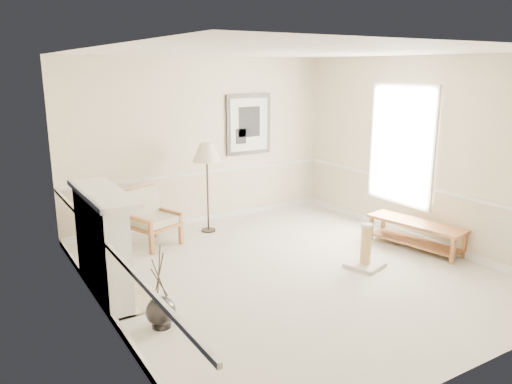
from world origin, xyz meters
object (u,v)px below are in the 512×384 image
at_px(bench, 416,231).
at_px(scratching_post, 365,254).
at_px(floor_lamp, 207,155).
at_px(floor_vase, 161,312).
at_px(armchair, 149,215).

relative_size(bench, scratching_post, 2.47).
bearing_deg(floor_lamp, scratching_post, -65.77).
distance_m(floor_vase, armchair, 2.73).
xyz_separation_m(armchair, floor_lamp, (1.07, 0.08, 0.84)).
distance_m(floor_lamp, scratching_post, 3.04).
relative_size(armchair, scratching_post, 1.41).
height_order(floor_vase, bench, floor_vase).
bearing_deg(armchair, floor_vase, -126.89).
distance_m(floor_vase, bench, 4.22).
height_order(floor_lamp, scratching_post, floor_lamp).
relative_size(floor_vase, armchair, 1.05).
relative_size(floor_vase, floor_lamp, 0.62).
relative_size(floor_vase, bench, 0.60).
xyz_separation_m(floor_vase, armchair, (0.81, 2.59, 0.31)).
height_order(armchair, scratching_post, armchair).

